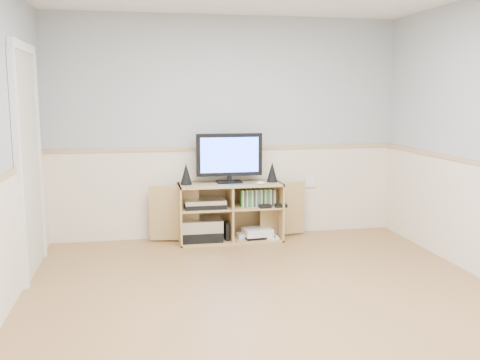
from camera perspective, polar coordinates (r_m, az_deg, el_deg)
The scene contains 11 objects.
room at distance 4.02m, azimuth 2.70°, elevation 3.26°, with size 4.04×4.54×2.54m.
media_cabinet at distance 6.05m, azimuth -1.14°, elevation -3.27°, with size 1.79×0.43×0.65m.
monitor at distance 5.94m, azimuth -1.15°, elevation 2.55°, with size 0.74×0.18×0.55m.
speaker_left at distance 5.88m, azimuth -5.77°, elevation 0.65°, with size 0.13×0.13×0.24m, color black.
speaker_right at distance 6.04m, azimuth 3.45°, elevation 0.86°, with size 0.12×0.12×0.23m, color black.
keyboard at distance 5.82m, azimuth 0.15°, elevation -0.51°, with size 0.27×0.11×0.01m, color silver.
mouse at distance 5.86m, azimuth 2.22°, elevation -0.33°, with size 0.10×0.06×0.04m, color white.
av_components at distance 5.98m, azimuth -3.99°, elevation -4.55°, with size 0.52×0.33×0.47m.
game_consoles at distance 6.10m, azimuth 1.73°, elevation -5.69°, with size 0.46×0.30×0.11m.
game_cases at distance 6.01m, azimuth 1.87°, elevation -1.87°, with size 0.39×0.14×0.19m, color #3F8C3F.
wall_outlet at distance 6.40m, azimuth 7.48°, elevation -0.22°, with size 0.12×0.03×0.12m, color white.
Camera 1 is at (-0.99, -3.77, 1.62)m, focal length 40.00 mm.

